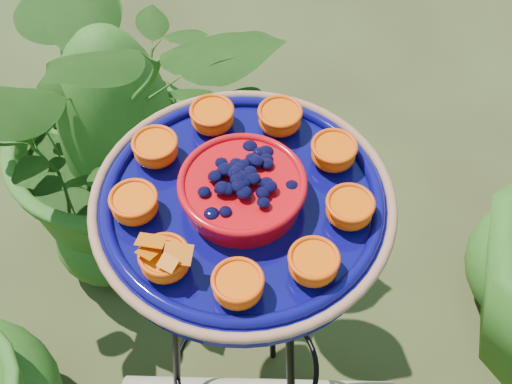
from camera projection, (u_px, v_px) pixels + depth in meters
tripod_stand at (246, 319)px, 1.30m from camera, size 0.33×0.34×0.83m
feeder_dish at (243, 201)px, 1.01m from camera, size 0.47×0.47×0.10m
shrub_back_left at (115, 116)px, 1.70m from camera, size 1.02×1.01×0.86m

